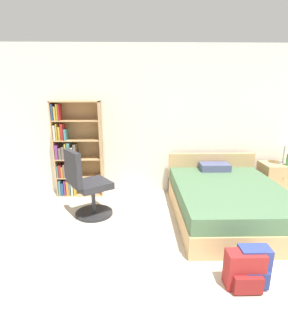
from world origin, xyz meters
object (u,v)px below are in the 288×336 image
bed (227,200)px  backpack_blue (254,267)px  office_chair (87,187)px  backpack_red (245,271)px  nightstand (275,180)px  table_lamp (286,140)px  bookshelf (73,153)px

bed → backpack_blue: size_ratio=5.36×
office_chair → backpack_red: 2.37m
nightstand → bed: bearing=-145.3°
table_lamp → backpack_blue: 2.78m
backpack_red → backpack_blue: bearing=24.0°
backpack_blue → bed: bearing=82.0°
nightstand → backpack_blue: nightstand is taller
nightstand → backpack_red: (-1.45, -2.29, -0.12)m
bookshelf → nightstand: 3.66m
bookshelf → nightstand: bookshelf is taller
bookshelf → table_lamp: 3.71m
backpack_red → office_chair: bearing=139.0°
bed → backpack_red: size_ratio=5.58×
bed → backpack_red: bed is taller
bookshelf → backpack_red: bookshelf is taller
table_lamp → backpack_blue: (-1.42, -2.24, -0.84)m
table_lamp → backpack_red: 2.88m
office_chair → nightstand: size_ratio=1.72×
office_chair → backpack_red: size_ratio=2.77×
backpack_blue → backpack_red: backpack_blue is taller
bed → office_chair: 2.10m
bed → backpack_red: bearing=-101.7°
table_lamp → backpack_blue: table_lamp is taller
backpack_blue → table_lamp: bearing=57.7°
bed → table_lamp: table_lamp is taller
bed → office_chair: bearing=179.0°
backpack_red → nightstand: bearing=57.7°
nightstand → backpack_blue: size_ratio=1.54×
bookshelf → office_chair: (0.40, -0.89, -0.32)m
backpack_blue → backpack_red: bearing=-156.0°
table_lamp → backpack_red: (-1.52, -2.29, -0.85)m
office_chair → nightstand: 3.32m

